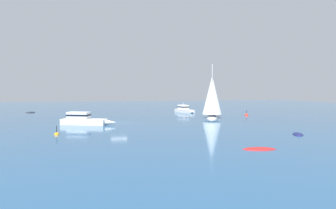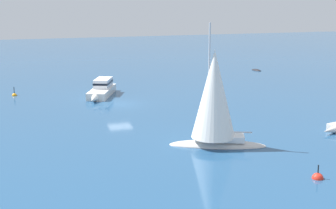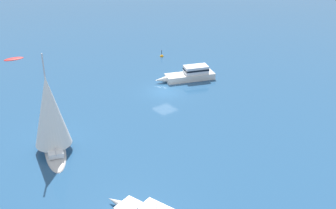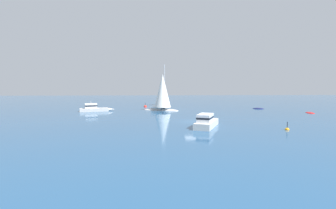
{
  "view_description": "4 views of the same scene",
  "coord_description": "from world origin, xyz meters",
  "px_view_note": "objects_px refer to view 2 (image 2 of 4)",
  "views": [
    {
      "loc": [
        49.34,
        -3.31,
        5.42
      ],
      "look_at": [
        -3.96,
        8.64,
        2.54
      ],
      "focal_mm": 34.14,
      "sensor_mm": 36.0,
      "label": 1
    },
    {
      "loc": [
        9.84,
        52.59,
        11.92
      ],
      "look_at": [
        -1.77,
        12.57,
        2.56
      ],
      "focal_mm": 54.45,
      "sensor_mm": 36.0,
      "label": 2
    },
    {
      "loc": [
        -37.75,
        29.35,
        21.3
      ],
      "look_at": [
        -7.8,
        5.66,
        2.84
      ],
      "focal_mm": 44.37,
      "sensor_mm": 36.0,
      "label": 3
    },
    {
      "loc": [
        -5.72,
        -43.06,
        6.17
      ],
      "look_at": [
        -3.5,
        8.0,
        1.97
      ],
      "focal_mm": 30.79,
      "sensor_mm": 36.0,
      "label": 4
    }
  ],
  "objects_px": {
    "dinghy": "(256,71)",
    "channel_buoy": "(318,178)",
    "cabin_cruiser": "(102,89)",
    "sailboat": "(215,101)",
    "mooring_buoy": "(14,95)"
  },
  "relations": [
    {
      "from": "channel_buoy",
      "to": "mooring_buoy",
      "type": "distance_m",
      "value": 38.3
    },
    {
      "from": "dinghy",
      "to": "channel_buoy",
      "type": "xyz_separation_m",
      "value": [
        16.3,
        42.71,
        0.01
      ]
    },
    {
      "from": "sailboat",
      "to": "mooring_buoy",
      "type": "distance_m",
      "value": 29.13
    },
    {
      "from": "cabin_cruiser",
      "to": "dinghy",
      "type": "height_order",
      "value": "cabin_cruiser"
    },
    {
      "from": "sailboat",
      "to": "dinghy",
      "type": "height_order",
      "value": "sailboat"
    },
    {
      "from": "dinghy",
      "to": "mooring_buoy",
      "type": "relative_size",
      "value": 1.62
    },
    {
      "from": "cabin_cruiser",
      "to": "channel_buoy",
      "type": "xyz_separation_m",
      "value": [
        -9.24,
        30.57,
        -0.74
      ]
    },
    {
      "from": "sailboat",
      "to": "dinghy",
      "type": "bearing_deg",
      "value": -100.57
    },
    {
      "from": "dinghy",
      "to": "mooring_buoy",
      "type": "xyz_separation_m",
      "value": [
        35.32,
        9.46,
        0.02
      ]
    },
    {
      "from": "cabin_cruiser",
      "to": "mooring_buoy",
      "type": "height_order",
      "value": "cabin_cruiser"
    },
    {
      "from": "sailboat",
      "to": "channel_buoy",
      "type": "xyz_separation_m",
      "value": [
        -3.86,
        8.62,
        -3.55
      ]
    },
    {
      "from": "sailboat",
      "to": "channel_buoy",
      "type": "bearing_deg",
      "value": 134.14
    },
    {
      "from": "channel_buoy",
      "to": "mooring_buoy",
      "type": "height_order",
      "value": "mooring_buoy"
    },
    {
      "from": "cabin_cruiser",
      "to": "channel_buoy",
      "type": "height_order",
      "value": "cabin_cruiser"
    },
    {
      "from": "dinghy",
      "to": "channel_buoy",
      "type": "relative_size",
      "value": 1.63
    }
  ]
}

